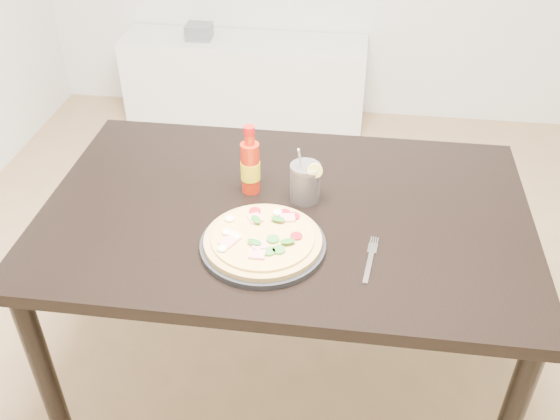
# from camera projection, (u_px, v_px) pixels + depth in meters

# --- Properties ---
(dining_table) EXTENTS (1.40, 0.90, 0.75)m
(dining_table) POSITION_uv_depth(u_px,v_px,m) (285.00, 231.00, 1.85)
(dining_table) COLOR black
(dining_table) RESTS_ON ground
(plate) EXTENTS (0.33, 0.33, 0.02)m
(plate) POSITION_uv_depth(u_px,v_px,m) (263.00, 245.00, 1.65)
(plate) COLOR black
(plate) RESTS_ON dining_table
(pizza) EXTENTS (0.31, 0.31, 0.03)m
(pizza) POSITION_uv_depth(u_px,v_px,m) (262.00, 239.00, 1.64)
(pizza) COLOR tan
(pizza) RESTS_ON plate
(hot_sauce_bottle) EXTENTS (0.06, 0.06, 0.22)m
(hot_sauce_bottle) POSITION_uv_depth(u_px,v_px,m) (250.00, 166.00, 1.82)
(hot_sauce_bottle) COLOR red
(hot_sauce_bottle) RESTS_ON dining_table
(cola_cup) EXTENTS (0.09, 0.09, 0.18)m
(cola_cup) POSITION_uv_depth(u_px,v_px,m) (305.00, 183.00, 1.80)
(cola_cup) COLOR black
(cola_cup) RESTS_ON dining_table
(fork) EXTENTS (0.04, 0.19, 0.00)m
(fork) POSITION_uv_depth(u_px,v_px,m) (371.00, 258.00, 1.62)
(fork) COLOR silver
(fork) RESTS_ON dining_table
(media_console) EXTENTS (1.40, 0.34, 0.50)m
(media_console) POSITION_uv_depth(u_px,v_px,m) (245.00, 81.00, 3.68)
(media_console) COLOR white
(media_console) RESTS_ON ground
(cd_stack) EXTENTS (0.14, 0.12, 0.08)m
(cd_stack) POSITION_uv_depth(u_px,v_px,m) (199.00, 32.00, 3.52)
(cd_stack) COLOR slate
(cd_stack) RESTS_ON media_console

